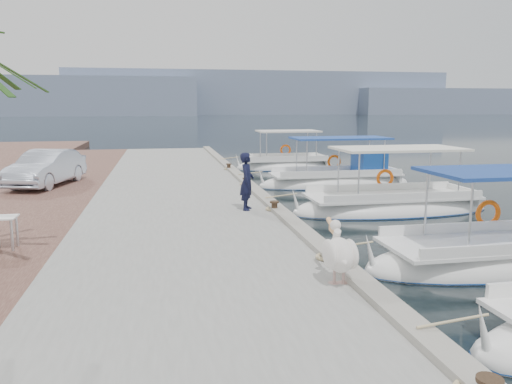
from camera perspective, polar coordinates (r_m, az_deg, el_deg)
The scene contains 14 objects.
ground at distance 13.75m, azimuth 4.95°, elevation -5.53°, with size 400.00×400.00×0.00m, color black.
concrete_quay at distance 18.08m, azimuth -8.63°, elevation -1.08°, with size 6.00×40.00×0.50m, color gray.
quay_curb at distance 18.33m, azimuth 0.05°, elevation 0.17°, with size 0.44×40.00×0.12m, color gray.
cobblestone_strip at distance 18.58m, azimuth -24.23°, elevation -1.54°, with size 4.00×40.00×0.50m, color brown.
distant_hills at distance 216.84m, azimuth -2.12°, elevation 10.85°, with size 330.00×60.00×18.00m.
fishing_caique_b at distance 12.86m, azimuth 26.48°, elevation -7.06°, with size 6.84×2.34×2.83m.
fishing_caique_c at distance 17.96m, azimuth 15.14°, elevation -1.78°, with size 7.15×2.51×2.83m.
fishing_caique_d at distance 23.22m, azimuth 9.30°, elevation 1.16°, with size 7.23×2.24×2.83m.
fishing_caique_e at distance 29.25m, azimuth 3.36°, elevation 2.91°, with size 5.84×2.41×2.83m.
mooring_bollards at distance 14.92m, azimuth 2.12°, elevation -1.55°, with size 0.28×20.28×0.33m.
pelican at distance 9.02m, azimuth 9.49°, elevation -6.88°, with size 0.56×1.40×1.08m.
fisherman at distance 15.11m, azimuth -1.04°, elevation 1.23°, with size 0.64×0.42×1.75m, color black.
parked_car at distance 21.46m, azimuth -22.85°, elevation 2.55°, with size 1.49×4.28×1.41m, color silver.
folding_table at distance 12.31m, azimuth -26.85°, elevation -3.48°, with size 0.55×0.55×0.73m.
Camera 1 is at (-3.66, -12.75, 3.63)m, focal length 35.00 mm.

